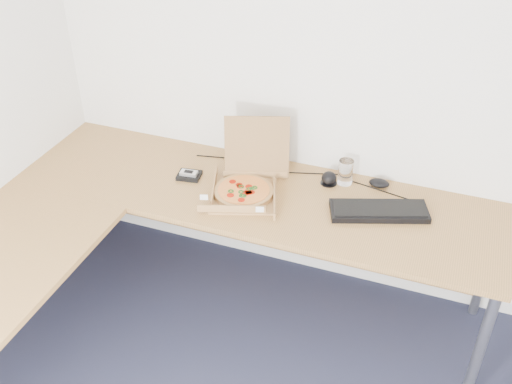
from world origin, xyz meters
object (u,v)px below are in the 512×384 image
at_px(desk, 160,231).
at_px(pizza_box, 245,187).
at_px(drinking_glass, 346,172).
at_px(keyboard, 379,211).
at_px(wallet, 189,175).

relative_size(desk, pizza_box, 6.39).
xyz_separation_m(drinking_glass, keyboard, (0.22, -0.21, -0.05)).
bearing_deg(keyboard, drinking_glass, 117.20).
bearing_deg(keyboard, desk, -173.56).
distance_m(pizza_box, keyboard, 0.68).
relative_size(pizza_box, keyboard, 0.83).
relative_size(keyboard, wallet, 3.92).
bearing_deg(wallet, keyboard, -7.20).
distance_m(pizza_box, wallet, 0.34).
relative_size(pizza_box, wallet, 3.25).
distance_m(desk, wallet, 0.44).
distance_m(keyboard, wallet, 1.01).
xyz_separation_m(pizza_box, drinking_glass, (0.45, 0.27, 0.03)).
height_order(pizza_box, keyboard, pizza_box).
bearing_deg(drinking_glass, wallet, -163.59).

